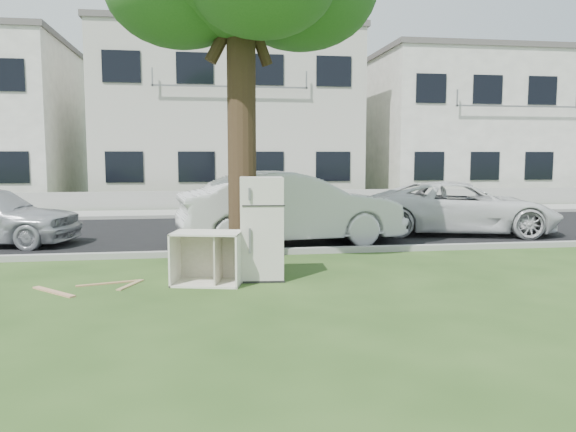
{
  "coord_description": "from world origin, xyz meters",
  "views": [
    {
      "loc": [
        -1.15,
        -8.94,
        2.04
      ],
      "look_at": [
        0.3,
        0.6,
        1.0
      ],
      "focal_mm": 35.0,
      "sensor_mm": 36.0,
      "label": 1
    }
  ],
  "objects": [
    {
      "name": "fridge",
      "position": [
        -0.2,
        0.18,
        0.84
      ],
      "size": [
        0.74,
        0.7,
        1.69
      ],
      "primitive_type": "cube",
      "rotation": [
        0.0,
        0.0,
        -0.08
      ],
      "color": "beige",
      "rests_on": "ground"
    },
    {
      "name": "townhouse_center",
      "position": [
        0.0,
        17.5,
        3.72
      ],
      "size": [
        11.22,
        8.16,
        7.44
      ],
      "color": "#B9B8A9",
      "rests_on": "ground"
    },
    {
      "name": "road",
      "position": [
        0.0,
        6.0,
        0.01
      ],
      "size": [
        120.0,
        7.0,
        0.01
      ],
      "primitive_type": "cube",
      "color": "black",
      "rests_on": "ground"
    },
    {
      "name": "car_right",
      "position": [
        5.51,
        4.81,
        0.68
      ],
      "size": [
        5.31,
        3.35,
        1.37
      ],
      "primitive_type": "imported",
      "rotation": [
        0.0,
        0.0,
        1.34
      ],
      "color": "silver",
      "rests_on": "ground"
    },
    {
      "name": "low_wall",
      "position": [
        0.0,
        12.6,
        0.35
      ],
      "size": [
        120.0,
        0.15,
        0.7
      ],
      "primitive_type": "cube",
      "color": "gray",
      "rests_on": "ground"
    },
    {
      "name": "plank_c",
      "position": [
        -2.3,
        0.02,
        0.01
      ],
      "size": [
        0.36,
        0.71,
        0.02
      ],
      "primitive_type": "cube",
      "rotation": [
        0.0,
        0.0,
        1.18
      ],
      "color": "#A18559",
      "rests_on": "ground"
    },
    {
      "name": "cabinet",
      "position": [
        -1.1,
        -0.05,
        0.42
      ],
      "size": [
        1.2,
        0.9,
        0.84
      ],
      "primitive_type": "cube",
      "rotation": [
        0.0,
        0.0,
        -0.24
      ],
      "color": "beige",
      "rests_on": "ground"
    },
    {
      "name": "sidewalk",
      "position": [
        0.0,
        11.0,
        0.01
      ],
      "size": [
        120.0,
        2.8,
        0.01
      ],
      "primitive_type": "cube",
      "color": "gray",
      "rests_on": "ground"
    },
    {
      "name": "kerb_near",
      "position": [
        0.0,
        2.45,
        0.0
      ],
      "size": [
        120.0,
        0.18,
        0.12
      ],
      "primitive_type": "cube",
      "color": "gray",
      "rests_on": "ground"
    },
    {
      "name": "ground",
      "position": [
        0.0,
        0.0,
        0.0
      ],
      "size": [
        120.0,
        120.0,
        0.0
      ],
      "primitive_type": "plane",
      "color": "#274518"
    },
    {
      "name": "car_center",
      "position": [
        0.84,
        3.7,
        0.84
      ],
      "size": [
        5.29,
        2.48,
        1.68
      ],
      "primitive_type": "imported",
      "rotation": [
        0.0,
        0.0,
        1.71
      ],
      "color": "silver",
      "rests_on": "ground"
    },
    {
      "name": "plank_a",
      "position": [
        -2.67,
        0.18,
        0.01
      ],
      "size": [
        0.96,
        0.35,
        0.02
      ],
      "primitive_type": "cube",
      "rotation": [
        0.0,
        0.0,
        0.28
      ],
      "color": "#A17A4E",
      "rests_on": "ground"
    },
    {
      "name": "plank_b",
      "position": [
        -3.38,
        -0.29,
        0.01
      ],
      "size": [
        0.78,
        0.79,
        0.02
      ],
      "primitive_type": "cube",
      "rotation": [
        0.0,
        0.0,
        -0.79
      ],
      "color": "tan",
      "rests_on": "ground"
    },
    {
      "name": "townhouse_right",
      "position": [
        12.0,
        17.5,
        3.42
      ],
      "size": [
        10.2,
        8.16,
        6.84
      ],
      "color": "white",
      "rests_on": "ground"
    },
    {
      "name": "kerb_far",
      "position": [
        0.0,
        9.55,
        0.0
      ],
      "size": [
        120.0,
        0.18,
        0.12
      ],
      "primitive_type": "cube",
      "color": "gray",
      "rests_on": "ground"
    }
  ]
}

